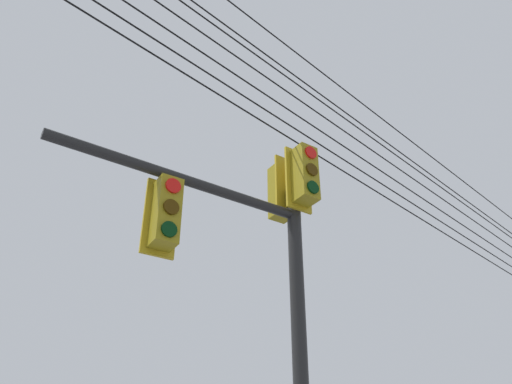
# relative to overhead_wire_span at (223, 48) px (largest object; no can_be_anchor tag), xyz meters

# --- Properties ---
(signal_mast_assembly) EXTENTS (3.72, 1.62, 6.58)m
(signal_mast_assembly) POSITION_rel_overhead_wire_span_xyz_m (-0.97, -0.01, -3.21)
(signal_mast_assembly) COLOR black
(signal_mast_assembly) RESTS_ON ground
(overhead_wire_span) EXTENTS (32.56, 3.47, 2.50)m
(overhead_wire_span) POSITION_rel_overhead_wire_span_xyz_m (0.00, 0.00, 0.00)
(overhead_wire_span) COLOR black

